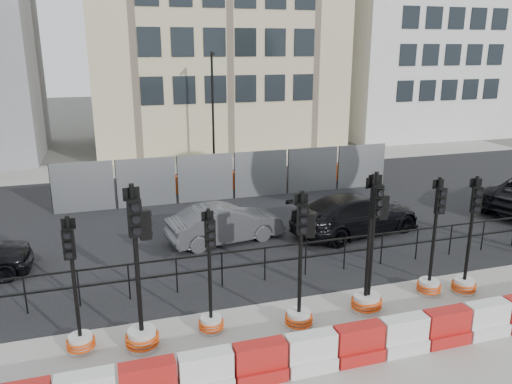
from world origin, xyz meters
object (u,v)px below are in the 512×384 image
object	(u,v)px
traffic_signal_a	(79,325)
traffic_signal_d	(300,296)
traffic_signal_h	(466,270)
car_c	(356,214)

from	to	relation	value
traffic_signal_a	traffic_signal_d	bearing A→B (deg)	1.15
traffic_signal_a	traffic_signal_h	xyz separation A→B (m)	(9.48, -0.22, 0.03)
traffic_signal_a	traffic_signal_h	world-z (taller)	traffic_signal_h
traffic_signal_a	traffic_signal_d	size ratio (longest dim) A/B	0.93
traffic_signal_d	traffic_signal_h	distance (m)	4.74
traffic_signal_d	car_c	distance (m)	6.53
car_c	traffic_signal_a	bearing A→B (deg)	106.20
traffic_signal_h	car_c	size ratio (longest dim) A/B	0.63
traffic_signal_h	car_c	distance (m)	4.82
traffic_signal_a	car_c	bearing A→B (deg)	34.24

